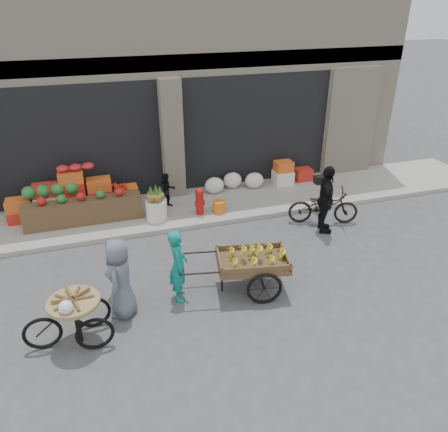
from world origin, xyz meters
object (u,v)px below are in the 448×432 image
object	(u,v)px
bicycle	(323,206)
cyclist	(326,200)
seated_person	(167,191)
pineapple_bin	(156,210)
orange_bucket	(219,207)
tricycle_cart	(75,314)
fire_hydrant	(200,200)
vendor_grey	(120,278)
vendor_woman	(178,265)
banana_cart	(250,259)

from	to	relation	value
bicycle	cyclist	distance (m)	0.59
bicycle	cyclist	xyz separation A→B (m)	(-0.20, -0.40, 0.38)
seated_person	cyclist	size ratio (longest dim) A/B	0.56
pineapple_bin	orange_bucket	bearing A→B (deg)	-3.58
tricycle_cart	bicycle	world-z (taller)	tricycle_cart
orange_bucket	pineapple_bin	bearing A→B (deg)	176.42
pineapple_bin	fire_hydrant	world-z (taller)	fire_hydrant
fire_hydrant	vendor_grey	bearing A→B (deg)	-125.24
fire_hydrant	bicycle	bearing A→B (deg)	-22.00
seated_person	vendor_grey	bearing A→B (deg)	-122.04
fire_hydrant	bicycle	distance (m)	3.10
seated_person	vendor_grey	xyz separation A→B (m)	(-1.55, -3.84, 0.17)
fire_hydrant	vendor_woman	xyz separation A→B (m)	(-1.20, -3.06, 0.22)
vendor_grey	cyclist	xyz separation A→B (m)	(4.93, 1.63, 0.08)
pineapple_bin	fire_hydrant	distance (m)	1.11
cyclist	orange_bucket	bearing A→B (deg)	74.17
vendor_woman	bicycle	size ratio (longest dim) A/B	0.84
seated_person	vendor_grey	distance (m)	4.15
fire_hydrant	banana_cart	size ratio (longest dim) A/B	0.30
tricycle_cart	vendor_grey	distance (m)	0.95
pineapple_bin	seated_person	world-z (taller)	seated_person
orange_bucket	tricycle_cart	xyz separation A→B (m)	(-3.54, -3.65, 0.30)
pineapple_bin	vendor_woman	size ratio (longest dim) A/B	0.36
fire_hydrant	seated_person	distance (m)	0.96
pineapple_bin	cyclist	bearing A→B (deg)	-23.12
seated_person	cyclist	world-z (taller)	cyclist
orange_bucket	vendor_grey	bearing A→B (deg)	-131.25
pineapple_bin	bicycle	distance (m)	4.15
orange_bucket	banana_cart	size ratio (longest dim) A/B	0.13
tricycle_cart	vendor_grey	world-z (taller)	vendor_grey
tricycle_cart	banana_cart	bearing A→B (deg)	7.41
orange_bucket	tricycle_cart	distance (m)	5.09
fire_hydrant	banana_cart	world-z (taller)	banana_cart
vendor_woman	tricycle_cart	xyz separation A→B (m)	(-1.84, -0.64, -0.16)
pineapple_bin	vendor_woman	distance (m)	3.13
seated_person	tricycle_cart	bearing A→B (deg)	-128.30
pineapple_bin	banana_cart	bearing A→B (deg)	-68.94
cyclist	vendor_woman	bearing A→B (deg)	130.13
orange_bucket	vendor_woman	size ratio (longest dim) A/B	0.22
vendor_woman	vendor_grey	distance (m)	1.07
vendor_grey	bicycle	world-z (taller)	vendor_grey
bicycle	fire_hydrant	bearing A→B (deg)	86.99
orange_bucket	seated_person	xyz separation A→B (m)	(-1.20, 0.70, 0.31)
seated_person	vendor_woman	bearing A→B (deg)	-107.63
vendor_grey	pineapple_bin	bearing A→B (deg)	-178.04
pineapple_bin	seated_person	xyz separation A→B (m)	(0.40, 0.60, 0.21)
orange_bucket	seated_person	size ratio (longest dim) A/B	0.34
fire_hydrant	tricycle_cart	distance (m)	4.79
banana_cart	cyclist	bearing A→B (deg)	43.89
banana_cart	cyclist	size ratio (longest dim) A/B	1.43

